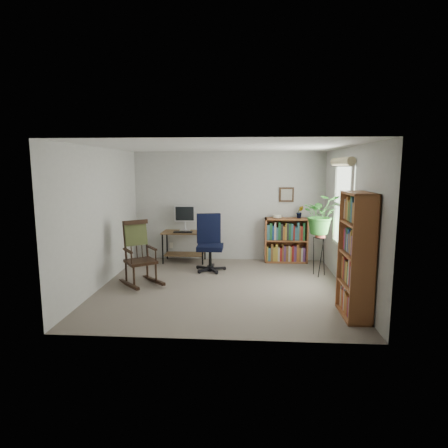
# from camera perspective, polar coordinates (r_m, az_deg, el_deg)

# --- Properties ---
(floor) EXTENTS (4.20, 4.00, 0.00)m
(floor) POSITION_cam_1_polar(r_m,az_deg,el_deg) (6.60, -0.23, -9.57)
(floor) COLOR slate
(floor) RESTS_ON ground
(ceiling) EXTENTS (4.20, 4.00, 0.00)m
(ceiling) POSITION_cam_1_polar(r_m,az_deg,el_deg) (6.28, -0.24, 11.70)
(ceiling) COLOR white
(ceiling) RESTS_ON ground
(wall_back) EXTENTS (4.20, 0.00, 2.40)m
(wall_back) POSITION_cam_1_polar(r_m,az_deg,el_deg) (8.31, 0.72, 2.70)
(wall_back) COLOR #B7B8B3
(wall_back) RESTS_ON ground
(wall_front) EXTENTS (4.20, 0.00, 2.40)m
(wall_front) POSITION_cam_1_polar(r_m,az_deg,el_deg) (4.37, -2.07, -2.85)
(wall_front) COLOR #B7B8B3
(wall_front) RESTS_ON ground
(wall_left) EXTENTS (0.00, 4.00, 2.40)m
(wall_left) POSITION_cam_1_polar(r_m,az_deg,el_deg) (6.81, -18.17, 0.91)
(wall_left) COLOR #B7B8B3
(wall_left) RESTS_ON ground
(wall_right) EXTENTS (0.00, 4.00, 2.40)m
(wall_right) POSITION_cam_1_polar(r_m,az_deg,el_deg) (6.53, 18.47, 0.58)
(wall_right) COLOR #B7B8B3
(wall_right) RESTS_ON ground
(window) EXTENTS (0.12, 1.20, 1.50)m
(window) POSITION_cam_1_polar(r_m,az_deg,el_deg) (6.79, 17.59, 2.62)
(window) COLOR silver
(window) RESTS_ON wall_right
(desk) EXTENTS (0.93, 0.51, 0.67)m
(desk) POSITION_cam_1_polar(r_m,az_deg,el_deg) (8.26, -6.08, -3.45)
(desk) COLOR brown
(desk) RESTS_ON floor
(monitor) EXTENTS (0.46, 0.16, 0.56)m
(monitor) POSITION_cam_1_polar(r_m,az_deg,el_deg) (8.29, -5.98, 0.92)
(monitor) COLOR silver
(monitor) RESTS_ON desk
(keyboard) EXTENTS (0.40, 0.15, 0.02)m
(keyboard) POSITION_cam_1_polar(r_m,az_deg,el_deg) (8.08, -6.26, -1.21)
(keyboard) COLOR black
(keyboard) RESTS_ON desk
(office_chair) EXTENTS (0.75, 0.75, 1.15)m
(office_chair) POSITION_cam_1_polar(r_m,az_deg,el_deg) (7.46, -2.13, -2.86)
(office_chair) COLOR black
(office_chair) RESTS_ON floor
(rocking_chair) EXTENTS (1.07, 1.16, 1.15)m
(rocking_chair) POSITION_cam_1_polar(r_m,az_deg,el_deg) (6.75, -12.62, -4.30)
(rocking_chair) COLOR black
(rocking_chair) RESTS_ON floor
(low_bookshelf) EXTENTS (0.92, 0.31, 0.97)m
(low_bookshelf) POSITION_cam_1_polar(r_m,az_deg,el_deg) (8.27, 9.44, -2.45)
(low_bookshelf) COLOR #985731
(low_bookshelf) RESTS_ON floor
(tall_bookshelf) EXTENTS (0.33, 0.76, 1.74)m
(tall_bookshelf) POSITION_cam_1_polar(r_m,az_deg,el_deg) (5.46, 19.48, -4.55)
(tall_bookshelf) COLOR #985731
(tall_bookshelf) RESTS_ON floor
(plant_stand) EXTENTS (0.26, 0.26, 0.88)m
(plant_stand) POSITION_cam_1_polar(r_m,az_deg,el_deg) (7.38, 14.35, -4.36)
(plant_stand) COLOR black
(plant_stand) RESTS_ON floor
(spider_plant) EXTENTS (1.69, 1.88, 1.46)m
(spider_plant) POSITION_cam_1_polar(r_m,az_deg,el_deg) (7.21, 14.68, 4.23)
(spider_plant) COLOR #2B6E26
(spider_plant) RESTS_ON plant_stand
(potted_plant_small) EXTENTS (0.13, 0.24, 0.11)m
(potted_plant_small) POSITION_cam_1_polar(r_m,az_deg,el_deg) (8.23, 11.47, 1.25)
(potted_plant_small) COLOR #2B6E26
(potted_plant_small) RESTS_ON low_bookshelf
(framed_picture) EXTENTS (0.32, 0.04, 0.32)m
(framed_picture) POSITION_cam_1_polar(r_m,az_deg,el_deg) (8.29, 9.51, 4.43)
(framed_picture) COLOR black
(framed_picture) RESTS_ON wall_back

